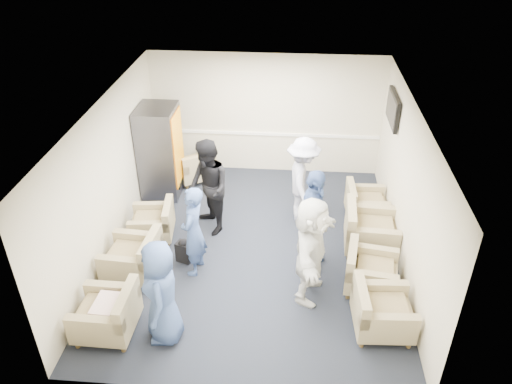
# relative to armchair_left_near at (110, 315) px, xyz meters

# --- Properties ---
(floor) EXTENTS (6.00, 6.00, 0.00)m
(floor) POSITION_rel_armchair_left_near_xyz_m (1.92, 2.11, -0.33)
(floor) COLOR black
(floor) RESTS_ON ground
(ceiling) EXTENTS (6.00, 6.00, 0.00)m
(ceiling) POSITION_rel_armchair_left_near_xyz_m (1.92, 2.11, 2.37)
(ceiling) COLOR white
(ceiling) RESTS_ON back_wall
(back_wall) EXTENTS (5.00, 0.02, 2.70)m
(back_wall) POSITION_rel_armchair_left_near_xyz_m (1.92, 5.11, 1.02)
(back_wall) COLOR beige
(back_wall) RESTS_ON floor
(front_wall) EXTENTS (5.00, 0.02, 2.70)m
(front_wall) POSITION_rel_armchair_left_near_xyz_m (1.92, -0.89, 1.02)
(front_wall) COLOR beige
(front_wall) RESTS_ON floor
(left_wall) EXTENTS (0.02, 6.00, 2.70)m
(left_wall) POSITION_rel_armchair_left_near_xyz_m (-0.58, 2.11, 1.02)
(left_wall) COLOR beige
(left_wall) RESTS_ON floor
(right_wall) EXTENTS (0.02, 6.00, 2.70)m
(right_wall) POSITION_rel_armchair_left_near_xyz_m (4.42, 2.11, 1.02)
(right_wall) COLOR beige
(right_wall) RESTS_ON floor
(chair_rail) EXTENTS (4.98, 0.04, 0.06)m
(chair_rail) POSITION_rel_armchair_left_near_xyz_m (1.92, 5.09, 0.57)
(chair_rail) COLOR white
(chair_rail) RESTS_ON back_wall
(tv) EXTENTS (0.10, 1.00, 0.58)m
(tv) POSITION_rel_armchair_left_near_xyz_m (4.36, 3.91, 1.72)
(tv) COLOR black
(tv) RESTS_ON right_wall
(armchair_left_near) EXTENTS (0.84, 0.84, 0.66)m
(armchair_left_near) POSITION_rel_armchair_left_near_xyz_m (0.00, 0.00, 0.00)
(armchair_left_near) COLOR #968660
(armchair_left_near) RESTS_ON floor
(armchair_left_mid) EXTENTS (0.90, 0.90, 0.68)m
(armchair_left_mid) POSITION_rel_armchair_left_near_xyz_m (0.01, 1.26, 0.01)
(armchair_left_mid) COLOR #968660
(armchair_left_mid) RESTS_ON floor
(armchair_left_far) EXTENTS (0.83, 0.83, 0.60)m
(armchair_left_far) POSITION_rel_armchair_left_near_xyz_m (0.06, 2.33, -0.03)
(armchair_left_far) COLOR #968660
(armchair_left_far) RESTS_ON floor
(armchair_right_near) EXTENTS (0.87, 0.87, 0.66)m
(armchair_right_near) POSITION_rel_armchair_left_near_xyz_m (3.88, 0.37, -0.00)
(armchair_right_near) COLOR #968660
(armchair_right_near) RESTS_ON floor
(armchair_right_midnear) EXTENTS (0.92, 0.92, 0.64)m
(armchair_right_midnear) POSITION_rel_armchair_left_near_xyz_m (3.81, 1.26, -0.01)
(armchair_right_midnear) COLOR #968660
(armchair_right_midnear) RESTS_ON floor
(armchair_right_midfar) EXTENTS (0.96, 0.96, 0.73)m
(armchair_right_midfar) POSITION_rel_armchair_left_near_xyz_m (3.91, 2.32, 0.03)
(armchair_right_midfar) COLOR #968660
(armchair_right_midfar) RESTS_ON floor
(armchair_right_far) EXTENTS (0.79, 0.79, 0.61)m
(armchair_right_far) POSITION_rel_armchair_left_near_xyz_m (3.95, 3.29, -0.03)
(armchair_right_far) COLOR #968660
(armchair_right_far) RESTS_ON floor
(armchair_corner) EXTENTS (1.06, 1.06, 0.61)m
(armchair_corner) POSITION_rel_armchair_left_near_xyz_m (0.40, 4.49, -0.02)
(armchair_corner) COLOR #968660
(armchair_corner) RESTS_ON floor
(vending_machine) EXTENTS (0.77, 0.90, 1.91)m
(vending_machine) POSITION_rel_armchair_left_near_xyz_m (-0.17, 3.95, 0.63)
(vending_machine) COLOR #4D4C54
(vending_machine) RESTS_ON floor
(backpack) EXTENTS (0.31, 0.26, 0.45)m
(backpack) POSITION_rel_armchair_left_near_xyz_m (0.73, 1.70, -0.10)
(backpack) COLOR black
(backpack) RESTS_ON floor
(pillow) EXTENTS (0.38, 0.49, 0.14)m
(pillow) POSITION_rel_armchair_left_near_xyz_m (-0.01, 0.00, 0.18)
(pillow) COLOR white
(pillow) RESTS_ON armchair_left_near
(person_front_left) EXTENTS (0.63, 0.87, 1.64)m
(person_front_left) POSITION_rel_armchair_left_near_xyz_m (0.81, 0.01, 0.49)
(person_front_left) COLOR #3A538C
(person_front_left) RESTS_ON floor
(person_mid_left) EXTENTS (0.46, 0.64, 1.61)m
(person_mid_left) POSITION_rel_armchair_left_near_xyz_m (0.97, 1.47, 0.48)
(person_mid_left) COLOR #3A538C
(person_mid_left) RESTS_ON floor
(person_back_left) EXTENTS (1.05, 1.12, 1.83)m
(person_back_left) POSITION_rel_armchair_left_near_xyz_m (1.02, 2.67, 0.59)
(person_back_left) COLOR black
(person_back_left) RESTS_ON floor
(person_back_right) EXTENTS (0.74, 1.16, 1.71)m
(person_back_right) POSITION_rel_armchair_left_near_xyz_m (2.74, 3.20, 0.52)
(person_back_right) COLOR white
(person_back_right) RESTS_ON floor
(person_mid_right) EXTENTS (0.75, 1.15, 1.82)m
(person_mid_right) POSITION_rel_armchair_left_near_xyz_m (2.90, 1.82, 0.58)
(person_mid_right) COLOR #3A538C
(person_mid_right) RESTS_ON floor
(person_front_right) EXTENTS (0.85, 1.72, 1.78)m
(person_front_right) POSITION_rel_armchair_left_near_xyz_m (2.87, 1.04, 0.56)
(person_front_right) COLOR silver
(person_front_right) RESTS_ON floor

